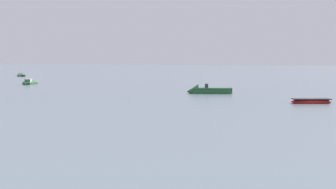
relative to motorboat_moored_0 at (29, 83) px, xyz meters
name	(u,v)px	position (x,y,z in m)	size (l,w,h in m)	color
motorboat_moored_0	(29,83)	(0.00, 0.00, 0.00)	(2.77, 4.31, 1.55)	#23602D
motorboat_moored_1	(206,91)	(39.50, -6.52, 0.05)	(6.24, 4.55, 2.04)	#23602D
rowboat_moored_1	(311,101)	(56.53, -15.50, -0.05)	(4.31, 3.50, 0.66)	red
motorboat_moored_5	(21,76)	(-37.05, 33.16, 0.00)	(4.25, 3.28, 1.56)	#23602D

